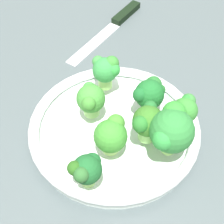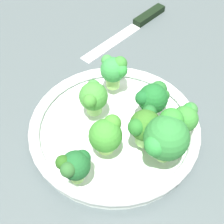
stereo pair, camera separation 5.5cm
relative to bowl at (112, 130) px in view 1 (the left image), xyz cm
name	(u,v)px [view 1 (the left image)]	position (x,y,z in cm)	size (l,w,h in cm)	color
ground_plane	(108,130)	(0.45, 2.25, -2.92)	(130.00, 130.00, 2.50)	#4A5759
bowl	(112,130)	(0.00, 0.00, 0.00)	(29.09, 29.09, 3.27)	white
broccoli_floret_0	(86,169)	(-8.32, -8.01, 5.17)	(5.09, 4.29, 5.72)	#91CC65
broccoli_floret_1	(150,93)	(7.39, 0.42, 4.97)	(6.19, 5.30, 5.84)	#76BB5F
broccoli_floret_2	(106,70)	(3.37, 8.47, 5.47)	(4.78, 5.09, 6.42)	#92C964
broccoli_floret_3	(111,135)	(-2.34, -4.19, 4.94)	(5.45, 5.17, 5.91)	#9FCD63
broccoli_floret_4	(147,122)	(3.48, -5.02, 5.50)	(5.52, 5.11, 6.53)	#91CD6B
broccoli_floret_5	(171,130)	(5.23, -8.65, 6.59)	(7.21, 7.03, 8.28)	#93CC61
broccoli_floret_6	(185,109)	(10.16, -5.62, 5.41)	(4.57, 4.23, 5.97)	#9FCD6B
broccoli_floret_7	(91,99)	(-1.97, 3.79, 5.06)	(4.83, 5.27, 5.98)	#8BC664
knife	(115,23)	(16.07, 28.34, -1.12)	(24.66, 14.50, 1.50)	silver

